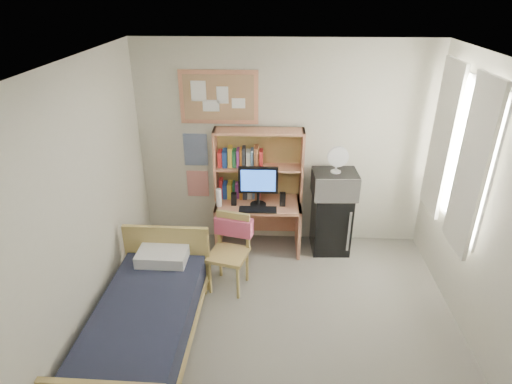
{
  "coord_description": "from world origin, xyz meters",
  "views": [
    {
      "loc": [
        -0.11,
        -2.93,
        3.15
      ],
      "look_at": [
        -0.3,
        1.2,
        1.11
      ],
      "focal_mm": 30.0,
      "sensor_mm": 36.0,
      "label": 1
    }
  ],
  "objects_px": {
    "bed": "(145,329)",
    "desk_fan": "(337,160)",
    "microwave": "(335,184)",
    "speaker_right": "(283,199)",
    "monitor": "(258,186)",
    "bulletin_board": "(219,97)",
    "desk": "(258,226)",
    "desk_chair": "(228,254)",
    "mini_fridge": "(331,222)",
    "speaker_left": "(234,199)"
  },
  "relations": [
    {
      "from": "bed",
      "to": "desk_fan",
      "type": "height_order",
      "value": "desk_fan"
    },
    {
      "from": "microwave",
      "to": "speaker_right",
      "type": "bearing_deg",
      "value": -175.61
    },
    {
      "from": "monitor",
      "to": "bed",
      "type": "bearing_deg",
      "value": -120.55
    },
    {
      "from": "bulletin_board",
      "to": "speaker_right",
      "type": "relative_size",
      "value": 5.5
    },
    {
      "from": "desk",
      "to": "desk_chair",
      "type": "relative_size",
      "value": 1.21
    },
    {
      "from": "speaker_right",
      "to": "microwave",
      "type": "xyz_separation_m",
      "value": [
        0.63,
        0.08,
        0.19
      ]
    },
    {
      "from": "bulletin_board",
      "to": "microwave",
      "type": "height_order",
      "value": "bulletin_board"
    },
    {
      "from": "bulletin_board",
      "to": "microwave",
      "type": "distance_m",
      "value": 1.74
    },
    {
      "from": "bulletin_board",
      "to": "speaker_right",
      "type": "bearing_deg",
      "value": -23.45
    },
    {
      "from": "monitor",
      "to": "desk",
      "type": "bearing_deg",
      "value": 90.0
    },
    {
      "from": "mini_fridge",
      "to": "desk_fan",
      "type": "distance_m",
      "value": 0.86
    },
    {
      "from": "bulletin_board",
      "to": "desk_fan",
      "type": "relative_size",
      "value": 3.06
    },
    {
      "from": "desk_chair",
      "to": "monitor",
      "type": "height_order",
      "value": "monitor"
    },
    {
      "from": "mini_fridge",
      "to": "microwave",
      "type": "height_order",
      "value": "microwave"
    },
    {
      "from": "bed",
      "to": "desk",
      "type": "bearing_deg",
      "value": 62.19
    },
    {
      "from": "desk_chair",
      "to": "microwave",
      "type": "relative_size",
      "value": 1.66
    },
    {
      "from": "speaker_left",
      "to": "speaker_right",
      "type": "relative_size",
      "value": 0.92
    },
    {
      "from": "microwave",
      "to": "desk_chair",
      "type": "bearing_deg",
      "value": -148.44
    },
    {
      "from": "desk",
      "to": "microwave",
      "type": "distance_m",
      "value": 1.11
    },
    {
      "from": "bed",
      "to": "monitor",
      "type": "distance_m",
      "value": 2.09
    },
    {
      "from": "desk_fan",
      "to": "speaker_right",
      "type": "bearing_deg",
      "value": -175.61
    },
    {
      "from": "mini_fridge",
      "to": "monitor",
      "type": "bearing_deg",
      "value": -176.37
    },
    {
      "from": "bulletin_board",
      "to": "mini_fridge",
      "type": "bearing_deg",
      "value": -9.8
    },
    {
      "from": "bulletin_board",
      "to": "monitor",
      "type": "relative_size",
      "value": 1.84
    },
    {
      "from": "desk_fan",
      "to": "desk",
      "type": "bearing_deg",
      "value": 178.71
    },
    {
      "from": "desk",
      "to": "desk_chair",
      "type": "distance_m",
      "value": 0.87
    },
    {
      "from": "monitor",
      "to": "speaker_left",
      "type": "height_order",
      "value": "monitor"
    },
    {
      "from": "mini_fridge",
      "to": "bed",
      "type": "height_order",
      "value": "mini_fridge"
    },
    {
      "from": "desk",
      "to": "mini_fridge",
      "type": "xyz_separation_m",
      "value": [
        0.93,
        0.04,
        0.06
      ]
    },
    {
      "from": "bulletin_board",
      "to": "monitor",
      "type": "bearing_deg",
      "value": -35.37
    },
    {
      "from": "desk_chair",
      "to": "monitor",
      "type": "distance_m",
      "value": 0.94
    },
    {
      "from": "desk",
      "to": "bed",
      "type": "bearing_deg",
      "value": -119.69
    },
    {
      "from": "bed",
      "to": "speaker_right",
      "type": "height_order",
      "value": "speaker_right"
    },
    {
      "from": "speaker_left",
      "to": "bed",
      "type": "bearing_deg",
      "value": -112.5
    },
    {
      "from": "bulletin_board",
      "to": "desk",
      "type": "bearing_deg",
      "value": -30.41
    },
    {
      "from": "mini_fridge",
      "to": "speaker_right",
      "type": "xyz_separation_m",
      "value": [
        -0.63,
        -0.1,
        0.36
      ]
    },
    {
      "from": "microwave",
      "to": "monitor",
      "type": "bearing_deg",
      "value": -177.6
    },
    {
      "from": "microwave",
      "to": "desk_fan",
      "type": "bearing_deg",
      "value": -92.53
    },
    {
      "from": "desk_chair",
      "to": "mini_fridge",
      "type": "height_order",
      "value": "desk_chair"
    },
    {
      "from": "desk_chair",
      "to": "microwave",
      "type": "distance_m",
      "value": 1.56
    },
    {
      "from": "mini_fridge",
      "to": "desk_fan",
      "type": "relative_size",
      "value": 2.55
    },
    {
      "from": "bed",
      "to": "desk_fan",
      "type": "xyz_separation_m",
      "value": [
        1.91,
        1.8,
        1.0
      ]
    },
    {
      "from": "bulletin_board",
      "to": "mini_fridge",
      "type": "relative_size",
      "value": 1.2
    },
    {
      "from": "desk",
      "to": "monitor",
      "type": "bearing_deg",
      "value": -90.0
    },
    {
      "from": "desk_chair",
      "to": "speaker_right",
      "type": "xyz_separation_m",
      "value": [
        0.6,
        0.75,
        0.31
      ]
    },
    {
      "from": "bulletin_board",
      "to": "mini_fridge",
      "type": "height_order",
      "value": "bulletin_board"
    },
    {
      "from": "mini_fridge",
      "to": "speaker_left",
      "type": "bearing_deg",
      "value": -177.7
    },
    {
      "from": "mini_fridge",
      "to": "desk_fan",
      "type": "xyz_separation_m",
      "value": [
        0.0,
        -0.02,
        0.85
      ]
    },
    {
      "from": "desk",
      "to": "speaker_left",
      "type": "bearing_deg",
      "value": -168.69
    },
    {
      "from": "speaker_left",
      "to": "bulletin_board",
      "type": "bearing_deg",
      "value": 117.25
    }
  ]
}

